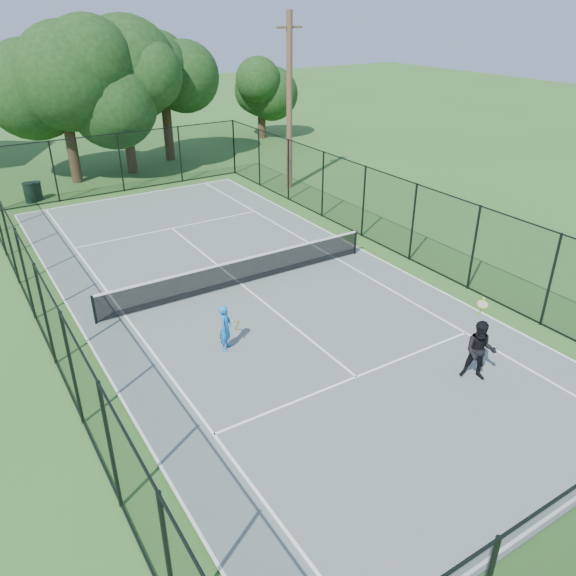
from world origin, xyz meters
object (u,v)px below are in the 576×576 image
tennis_net (241,271)px  utility_pole (289,103)px  trash_bin_right (36,191)px  player_blue (226,328)px  player_black (480,351)px  trash_bin_left (30,192)px

tennis_net → utility_pole: bearing=49.5°
tennis_net → utility_pole: (7.68, 9.00, 3.75)m
trash_bin_right → player_blue: 17.37m
trash_bin_right → player_blue: (1.85, -17.27, 0.29)m
tennis_net → trash_bin_right: tennis_net is taller
player_black → trash_bin_left: bearing=107.9°
tennis_net → player_black: 8.49m
trash_bin_left → player_blue: 17.17m
utility_pole → player_black: utility_pole is taller
tennis_net → trash_bin_left: 14.37m
utility_pole → player_black: 18.14m
trash_bin_right → trash_bin_left: bearing=-144.4°
trash_bin_left → trash_bin_right: trash_bin_left is taller
trash_bin_left → player_blue: bearing=-82.7°
utility_pole → player_black: bearing=-106.6°
player_black → trash_bin_right: bearing=107.0°
trash_bin_left → utility_pole: bearing=-21.0°
trash_bin_right → utility_pole: utility_pole is taller
tennis_net → player_black: (2.60, -8.08, 0.31)m
trash_bin_right → player_black: size_ratio=0.45×
trash_bin_right → utility_pole: size_ratio=0.11×
tennis_net → trash_bin_right: size_ratio=11.13×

